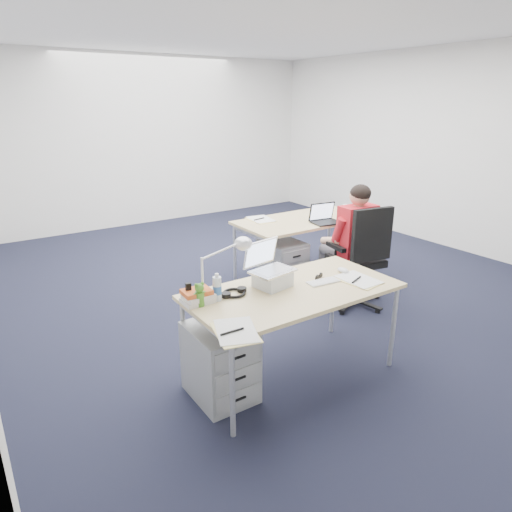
# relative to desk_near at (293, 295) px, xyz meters

# --- Properties ---
(floor) EXTENTS (7.00, 7.00, 0.00)m
(floor) POSITION_rel_desk_near_xyz_m (1.01, 1.70, -0.68)
(floor) COLOR black
(floor) RESTS_ON ground
(room) EXTENTS (6.02, 7.02, 2.80)m
(room) POSITION_rel_desk_near_xyz_m (1.01, 1.70, 1.03)
(room) COLOR silver
(room) RESTS_ON ground
(desk_near) EXTENTS (1.60, 0.80, 0.73)m
(desk_near) POSITION_rel_desk_near_xyz_m (0.00, 0.00, 0.00)
(desk_near) COLOR tan
(desk_near) RESTS_ON ground
(desk_far) EXTENTS (1.60, 0.80, 0.73)m
(desk_far) POSITION_rel_desk_near_xyz_m (1.42, 1.61, 0.00)
(desk_far) COLOR tan
(desk_far) RESTS_ON ground
(office_chair) EXTENTS (0.80, 0.80, 1.09)m
(office_chair) POSITION_rel_desk_near_xyz_m (1.37, 0.66, -0.38)
(office_chair) COLOR black
(office_chair) RESTS_ON ground
(seated_person) EXTENTS (0.40, 0.69, 1.27)m
(seated_person) POSITION_rel_desk_near_xyz_m (1.39, 0.84, -0.04)
(seated_person) COLOR red
(seated_person) RESTS_ON ground
(drawer_pedestal_near) EXTENTS (0.40, 0.50, 0.55)m
(drawer_pedestal_near) POSITION_rel_desk_near_xyz_m (-0.60, 0.08, -0.41)
(drawer_pedestal_near) COLOR #949798
(drawer_pedestal_near) RESTS_ON ground
(drawer_pedestal_far) EXTENTS (0.40, 0.50, 0.55)m
(drawer_pedestal_far) POSITION_rel_desk_near_xyz_m (1.02, 1.48, -0.41)
(drawer_pedestal_far) COLOR #949798
(drawer_pedestal_far) RESTS_ON ground
(silver_laptop) EXTENTS (0.36, 0.30, 0.34)m
(silver_laptop) POSITION_rel_desk_near_xyz_m (-0.10, 0.13, 0.22)
(silver_laptop) COLOR silver
(silver_laptop) RESTS_ON desk_near
(wireless_keyboard) EXTENTS (0.27, 0.13, 0.01)m
(wireless_keyboard) POSITION_rel_desk_near_xyz_m (0.27, -0.02, 0.05)
(wireless_keyboard) COLOR white
(wireless_keyboard) RESTS_ON desk_near
(computer_mouse) EXTENTS (0.07, 0.11, 0.04)m
(computer_mouse) POSITION_rel_desk_near_xyz_m (0.56, 0.05, 0.07)
(computer_mouse) COLOR white
(computer_mouse) RESTS_ON desk_near
(headphones) EXTENTS (0.24, 0.20, 0.04)m
(headphones) POSITION_rel_desk_near_xyz_m (-0.42, 0.17, 0.06)
(headphones) COLOR black
(headphones) RESTS_ON desk_near
(can_koozie) EXTENTS (0.07, 0.07, 0.12)m
(can_koozie) POSITION_rel_desk_near_xyz_m (0.00, 0.11, 0.11)
(can_koozie) COLOR #191440
(can_koozie) RESTS_ON desk_near
(water_bottle) EXTENTS (0.06, 0.06, 0.20)m
(water_bottle) POSITION_rel_desk_near_xyz_m (-0.57, 0.15, 0.15)
(water_bottle) COLOR silver
(water_bottle) RESTS_ON desk_near
(bear_figurine) EXTENTS (0.10, 0.09, 0.17)m
(bear_figurine) POSITION_rel_desk_near_xyz_m (-0.71, 0.13, 0.13)
(bear_figurine) COLOR #2D731E
(bear_figurine) RESTS_ON desk_near
(book_stack) EXTENTS (0.25, 0.21, 0.10)m
(book_stack) POSITION_rel_desk_near_xyz_m (-0.70, 0.19, 0.09)
(book_stack) COLOR silver
(book_stack) RESTS_ON desk_near
(cordless_phone) EXTENTS (0.04, 0.03, 0.14)m
(cordless_phone) POSITION_rel_desk_near_xyz_m (-0.75, 0.22, 0.12)
(cordless_phone) COLOR black
(cordless_phone) RESTS_ON desk_near
(papers_left) EXTENTS (0.33, 0.40, 0.01)m
(papers_left) POSITION_rel_desk_near_xyz_m (-0.71, -0.34, 0.05)
(papers_left) COLOR #FFEC93
(papers_left) RESTS_ON desk_near
(papers_right) EXTENTS (0.25, 0.34, 0.01)m
(papers_right) POSITION_rel_desk_near_xyz_m (0.52, -0.15, 0.05)
(papers_right) COLOR #FFEC93
(papers_right) RESTS_ON desk_near
(sunglasses) EXTENTS (0.12, 0.09, 0.03)m
(sunglasses) POSITION_rel_desk_near_xyz_m (0.31, 0.07, 0.06)
(sunglasses) COLOR black
(sunglasses) RESTS_ON desk_near
(desk_lamp) EXTENTS (0.40, 0.26, 0.43)m
(desk_lamp) POSITION_rel_desk_near_xyz_m (-0.52, 0.20, 0.26)
(desk_lamp) COLOR silver
(desk_lamp) RESTS_ON desk_near
(dark_laptop) EXTENTS (0.36, 0.36, 0.23)m
(dark_laptop) POSITION_rel_desk_near_xyz_m (1.51, 1.31, 0.16)
(dark_laptop) COLOR black
(dark_laptop) RESTS_ON desk_far
(far_cup) EXTENTS (0.07, 0.07, 0.09)m
(far_cup) POSITION_rel_desk_near_xyz_m (2.12, 1.63, 0.09)
(far_cup) COLOR white
(far_cup) RESTS_ON desk_far
(far_papers) EXTENTS (0.27, 0.37, 0.01)m
(far_papers) POSITION_rel_desk_near_xyz_m (0.97, 1.85, 0.05)
(far_papers) COLOR white
(far_papers) RESTS_ON desk_far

